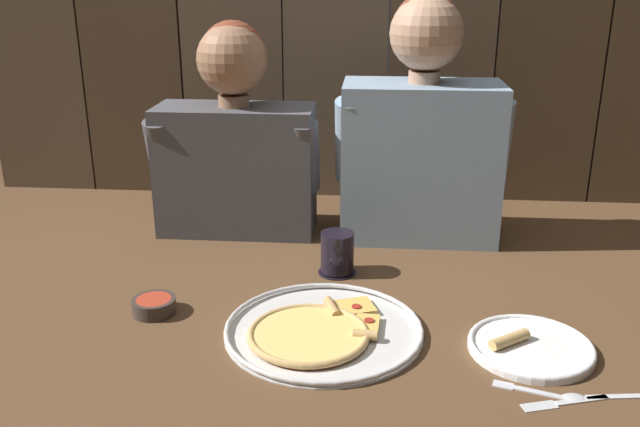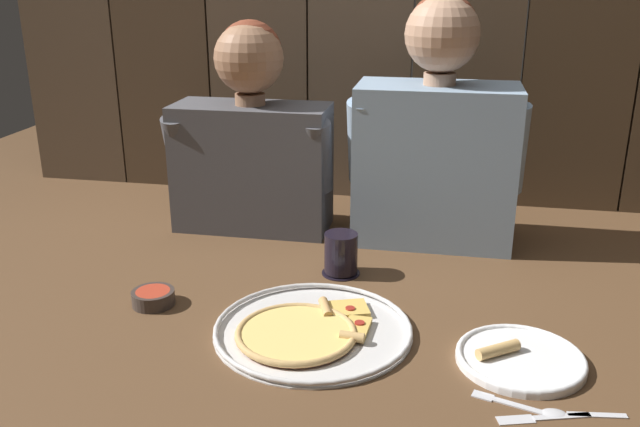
% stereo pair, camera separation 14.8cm
% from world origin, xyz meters
% --- Properties ---
extents(ground_plane, '(3.20, 3.20, 0.00)m').
position_xyz_m(ground_plane, '(0.00, 0.00, 0.00)').
color(ground_plane, brown).
extents(pizza_tray, '(0.40, 0.40, 0.03)m').
position_xyz_m(pizza_tray, '(0.03, -0.11, 0.01)').
color(pizza_tray, silver).
rests_on(pizza_tray, ground).
extents(dinner_plate, '(0.24, 0.24, 0.03)m').
position_xyz_m(dinner_plate, '(0.43, -0.14, 0.01)').
color(dinner_plate, white).
rests_on(dinner_plate, ground).
extents(drinking_glass, '(0.09, 0.09, 0.10)m').
position_xyz_m(drinking_glass, '(0.04, 0.19, 0.05)').
color(drinking_glass, black).
rests_on(drinking_glass, ground).
extents(dipping_bowl, '(0.09, 0.09, 0.03)m').
position_xyz_m(dipping_bowl, '(-0.33, -0.05, 0.02)').
color(dipping_bowl, '#3D332D').
rests_on(dipping_bowl, ground).
extents(table_fork, '(0.13, 0.05, 0.01)m').
position_xyz_m(table_fork, '(0.40, -0.27, 0.00)').
color(table_fork, silver).
rests_on(table_fork, ground).
extents(table_knife, '(0.15, 0.06, 0.01)m').
position_xyz_m(table_knife, '(0.45, -0.30, 0.00)').
color(table_knife, silver).
rests_on(table_knife, ground).
extents(table_spoon, '(0.14, 0.04, 0.01)m').
position_xyz_m(table_spoon, '(0.49, -0.28, 0.00)').
color(table_spoon, silver).
rests_on(table_spoon, ground).
extents(diner_left, '(0.45, 0.20, 0.56)m').
position_xyz_m(diner_left, '(-0.24, 0.45, 0.26)').
color(diner_left, '#4C4C51').
rests_on(diner_left, ground).
extents(diner_right, '(0.44, 0.22, 0.63)m').
position_xyz_m(diner_right, '(0.24, 0.45, 0.28)').
color(diner_right, '#849EB7').
rests_on(diner_right, ground).
extents(wooden_backdrop_wall, '(2.19, 0.03, 1.18)m').
position_xyz_m(wooden_backdrop_wall, '(0.00, 0.79, 0.59)').
color(wooden_backdrop_wall, brown).
rests_on(wooden_backdrop_wall, ground).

